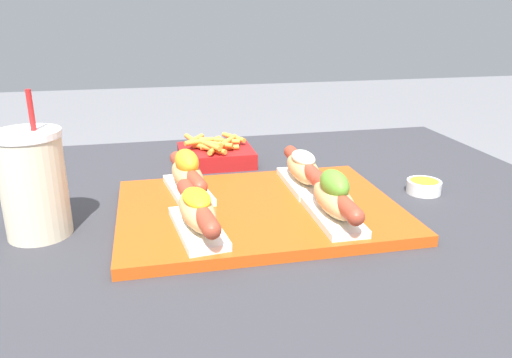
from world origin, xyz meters
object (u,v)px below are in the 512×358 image
Objects in this scene: hot_dog_0 at (197,211)px; drink_cup at (33,184)px; sauce_bowl at (424,186)px; hot_dog_2 at (187,174)px; fries_basket at (215,154)px; hot_dog_3 at (303,169)px; hot_dog_1 at (334,198)px; serving_tray at (259,210)px.

drink_cup is at bearing 161.23° from hot_dog_0.
hot_dog_0 is 3.11× the size of sauce_bowl.
drink_cup is (-0.24, -0.09, 0.03)m from hot_dog_2.
drink_cup is 1.39× the size of fries_basket.
sauce_bowl is 0.29× the size of drink_cup.
hot_dog_0 is at bearing -143.27° from hot_dog_3.
hot_dog_3 is 0.46m from drink_cup.
fries_basket is (0.08, 0.23, -0.03)m from hot_dog_2.
hot_dog_1 is 0.46m from drink_cup.
hot_dog_2 is at bearing 143.18° from serving_tray.
serving_tray is 2.31× the size of hot_dog_1.
hot_dog_2 is 0.99× the size of hot_dog_3.
hot_dog_1 is at bearing -152.57° from sauce_bowl.
hot_dog_3 is 0.24m from sauce_bowl.
hot_dog_2 is 0.45m from sauce_bowl.
serving_tray is 2.31× the size of hot_dog_3.
hot_dog_3 is (-0.00, 0.16, -0.00)m from hot_dog_1.
hot_dog_1 reaches higher than sauce_bowl.
hot_dog_0 is 0.99× the size of hot_dog_3.
sauce_bowl is (0.23, 0.12, -0.04)m from hot_dog_1.
fries_basket reaches higher than serving_tray.
drink_cup is at bearing -170.13° from hot_dog_3.
hot_dog_3 is at bearing 9.87° from drink_cup.
hot_dog_2 is 0.25m from drink_cup.
serving_tray is at bearing -142.92° from hot_dog_3.
drink_cup is at bearing 169.85° from hot_dog_1.
serving_tray is 0.33m from sauce_bowl.
serving_tray is 0.31m from fries_basket.
drink_cup is at bearing -160.29° from hot_dog_2.
hot_dog_0 is at bearing -101.68° from fries_basket.
serving_tray is 0.36m from drink_cup.
fries_basket is at bearing 119.66° from hot_dog_3.
drink_cup is at bearing -179.75° from serving_tray.
hot_dog_1 is 0.26m from sauce_bowl.
hot_dog_1 is (0.21, -0.00, 0.00)m from hot_dog_0.
hot_dog_3 reaches higher than serving_tray.
hot_dog_1 reaches higher than hot_dog_0.
hot_dog_0 is 0.21m from hot_dog_1.
hot_dog_1 is 1.00× the size of hot_dog_3.
hot_dog_2 is at bearing 178.22° from hot_dog_3.
drink_cup reaches higher than fries_basket.
hot_dog_3 reaches higher than fries_basket.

